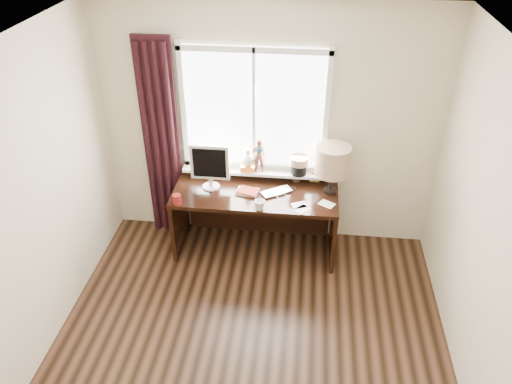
# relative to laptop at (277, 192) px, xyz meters

# --- Properties ---
(floor) EXTENTS (3.50, 4.00, 0.00)m
(floor) POSITION_rel_laptop_xyz_m (-0.12, -1.64, -0.76)
(floor) COLOR #482C1C
(floor) RESTS_ON ground
(ceiling) EXTENTS (3.50, 4.00, 0.00)m
(ceiling) POSITION_rel_laptop_xyz_m (-0.12, -1.64, 1.84)
(ceiling) COLOR white
(ceiling) RESTS_ON wall_back
(wall_back) EXTENTS (3.50, 0.00, 2.60)m
(wall_back) POSITION_rel_laptop_xyz_m (-0.12, 0.36, 0.54)
(wall_back) COLOR beige
(wall_back) RESTS_ON ground
(wall_left) EXTENTS (0.00, 4.00, 2.60)m
(wall_left) POSITION_rel_laptop_xyz_m (-1.87, -1.64, 0.54)
(wall_left) COLOR beige
(wall_left) RESTS_ON ground
(wall_right) EXTENTS (0.00, 4.00, 2.60)m
(wall_right) POSITION_rel_laptop_xyz_m (1.63, -1.64, 0.54)
(wall_right) COLOR beige
(wall_right) RESTS_ON ground
(laptop) EXTENTS (0.38, 0.34, 0.03)m
(laptop) POSITION_rel_laptop_xyz_m (0.00, 0.00, 0.00)
(laptop) COLOR silver
(laptop) RESTS_ON desk
(mug) EXTENTS (0.14, 0.14, 0.11)m
(mug) POSITION_rel_laptop_xyz_m (-0.14, -0.31, 0.04)
(mug) COLOR white
(mug) RESTS_ON desk
(red_cup) EXTENTS (0.08, 0.08, 0.11)m
(red_cup) POSITION_rel_laptop_xyz_m (-0.97, -0.31, 0.04)
(red_cup) COLOR maroon
(red_cup) RESTS_ON desk
(window) EXTENTS (1.52, 0.22, 1.40)m
(window) POSITION_rel_laptop_xyz_m (-0.25, 0.31, 0.55)
(window) COLOR white
(window) RESTS_ON ground
(curtain) EXTENTS (0.38, 0.09, 2.25)m
(curtain) POSITION_rel_laptop_xyz_m (-1.25, 0.26, 0.35)
(curtain) COLOR black
(curtain) RESTS_ON floor
(desk) EXTENTS (1.70, 0.70, 0.75)m
(desk) POSITION_rel_laptop_xyz_m (-0.22, 0.08, -0.26)
(desk) COLOR black
(desk) RESTS_ON floor
(monitor) EXTENTS (0.40, 0.18, 0.49)m
(monitor) POSITION_rel_laptop_xyz_m (-0.69, 0.03, 0.27)
(monitor) COLOR beige
(monitor) RESTS_ON desk
(notebook_stack) EXTENTS (0.25, 0.20, 0.03)m
(notebook_stack) POSITION_rel_laptop_xyz_m (-0.30, -0.03, 0.00)
(notebook_stack) COLOR beige
(notebook_stack) RESTS_ON desk
(brush_holder) EXTENTS (0.09, 0.09, 0.25)m
(brush_holder) POSITION_rel_laptop_xyz_m (0.19, 0.27, 0.05)
(brush_holder) COLOR black
(brush_holder) RESTS_ON desk
(icon_frame) EXTENTS (0.10, 0.02, 0.13)m
(icon_frame) POSITION_rel_laptop_xyz_m (0.38, 0.26, 0.05)
(icon_frame) COLOR gold
(icon_frame) RESTS_ON desk
(table_lamp) EXTENTS (0.35, 0.35, 0.52)m
(table_lamp) POSITION_rel_laptop_xyz_m (0.54, 0.08, 0.35)
(table_lamp) COLOR black
(table_lamp) RESTS_ON desk
(loose_papers) EXTENTS (0.45, 0.30, 0.00)m
(loose_papers) POSITION_rel_laptop_xyz_m (0.34, -0.21, -0.01)
(loose_papers) COLOR white
(loose_papers) RESTS_ON desk
(desk_cables) EXTENTS (0.41, 0.31, 0.01)m
(desk_cables) POSITION_rel_laptop_xyz_m (-0.04, -0.00, -0.01)
(desk_cables) COLOR black
(desk_cables) RESTS_ON desk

